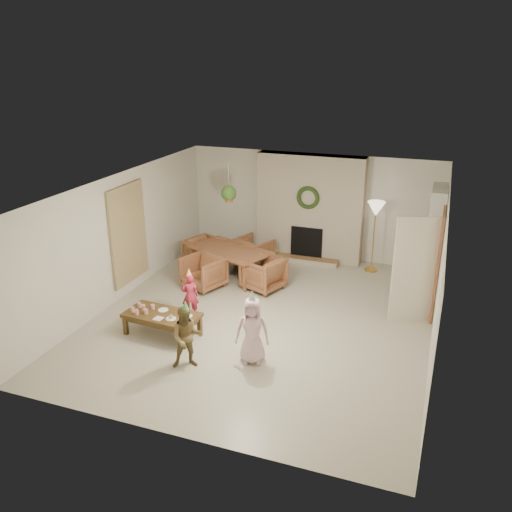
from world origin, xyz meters
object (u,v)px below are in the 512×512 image
at_px(dining_chair_left, 205,253).
at_px(dining_table, 230,263).
at_px(child_pink, 252,330).
at_px(dining_chair_near, 203,272).
at_px(child_plaid, 187,337).
at_px(child_red, 190,296).
at_px(dining_chair_far, 253,252).
at_px(coffee_table_top, 162,315).
at_px(dining_chair_right, 263,273).

bearing_deg(dining_chair_left, dining_table, -90.00).
bearing_deg(child_pink, dining_chair_near, 115.18).
bearing_deg(child_plaid, child_red, 87.20).
bearing_deg(dining_chair_far, child_red, 106.55).
distance_m(dining_table, coffee_table_top, 2.79).
xyz_separation_m(dining_table, coffee_table_top, (-0.12, -2.79, 0.06)).
height_order(dining_table, child_red, child_red).
distance_m(coffee_table_top, child_plaid, 1.18).
bearing_deg(dining_chair_near, dining_chair_left, 135.00).
bearing_deg(child_plaid, child_pink, 0.49).
bearing_deg(child_plaid, dining_chair_far, 68.39).
xyz_separation_m(dining_chair_left, child_pink, (2.40, -3.36, 0.21)).
xyz_separation_m(dining_chair_far, child_red, (-0.24, -2.75, 0.09)).
xyz_separation_m(child_red, child_plaid, (0.72, -1.53, 0.08)).
xyz_separation_m(dining_chair_far, child_pink, (1.37, -3.80, 0.21)).
distance_m(dining_chair_near, child_plaid, 3.02).
distance_m(child_red, child_plaid, 1.69).
bearing_deg(child_plaid, coffee_table_top, 111.08).
distance_m(coffee_table_top, child_pink, 1.82).
relative_size(dining_table, dining_chair_right, 2.34).
distance_m(dining_chair_right, coffee_table_top, 2.63).
xyz_separation_m(dining_chair_left, dining_chair_right, (1.65, -0.65, 0.00)).
distance_m(dining_chair_far, child_red, 2.77).
height_order(dining_chair_left, dining_chair_right, same).
bearing_deg(coffee_table_top, child_red, 81.76).
relative_size(dining_chair_left, child_plaid, 0.74).
xyz_separation_m(dining_chair_right, child_pink, (0.75, -2.70, 0.21)).
height_order(coffee_table_top, child_pink, child_pink).
distance_m(child_plaid, child_pink, 1.03).
xyz_separation_m(child_red, child_pink, (1.62, -1.04, 0.12)).
xyz_separation_m(child_plaid, child_pink, (0.90, 0.49, 0.04)).
relative_size(coffee_table_top, child_red, 1.51).
bearing_deg(child_pink, dining_chair_right, 90.74).
relative_size(dining_table, dining_chair_left, 2.34).
bearing_deg(child_red, dining_chair_left, -103.58).
bearing_deg(dining_chair_right, dining_table, -90.00).
bearing_deg(child_red, dining_table, -120.87).
bearing_deg(dining_chair_far, dining_chair_right, 141.34).
xyz_separation_m(dining_chair_right, child_red, (-0.87, -1.66, 0.09)).
distance_m(dining_chair_right, child_red, 1.88).
bearing_deg(dining_chair_left, dining_chair_near, -135.00).
xyz_separation_m(dining_chair_far, coffee_table_top, (-0.41, -3.52, 0.03)).
height_order(dining_chair_left, child_plaid, child_plaid).
xyz_separation_m(dining_chair_near, dining_chair_right, (1.20, 0.37, 0.00)).
height_order(dining_chair_near, dining_chair_far, same).
bearing_deg(dining_chair_left, child_red, -139.80).
bearing_deg(dining_chair_right, child_plaid, 18.90).
bearing_deg(child_plaid, dining_chair_right, 59.37).
relative_size(dining_chair_near, child_red, 0.88).
bearing_deg(dining_chair_far, dining_chair_left, 45.00).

